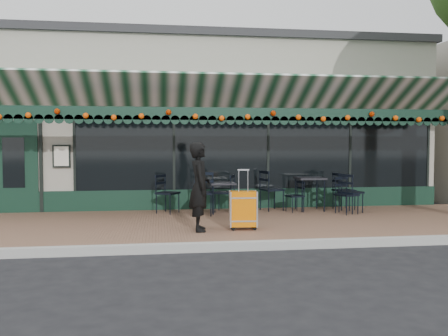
{
  "coord_description": "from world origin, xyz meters",
  "views": [
    {
      "loc": [
        -1.38,
        -7.89,
        1.81
      ],
      "look_at": [
        -0.07,
        1.6,
        1.31
      ],
      "focal_mm": 38.0,
      "sensor_mm": 36.0,
      "label": 1
    }
  ],
  "objects": [
    {
      "name": "chair_a_front",
      "position": [
        3.0,
        2.68,
        0.59
      ],
      "size": [
        0.57,
        0.57,
        0.88
      ],
      "primitive_type": null,
      "rotation": [
        0.0,
        0.0,
        0.38
      ],
      "color": "black",
      "rests_on": "sidewalk"
    },
    {
      "name": "curb",
      "position": [
        0.0,
        -0.08,
        0.07
      ],
      "size": [
        18.0,
        0.16,
        0.15
      ],
      "primitive_type": "cube",
      "color": "#9E9E99",
      "rests_on": "ground"
    },
    {
      "name": "restaurant_building",
      "position": [
        0.0,
        7.84,
        2.27
      ],
      "size": [
        12.0,
        9.6,
        4.5
      ],
      "color": "#9B9987",
      "rests_on": "ground"
    },
    {
      "name": "woman",
      "position": [
        -0.62,
        1.0,
        0.99
      ],
      "size": [
        0.41,
        0.61,
        1.68
      ],
      "primitive_type": "imported",
      "rotation": [
        0.0,
        0.0,
        1.56
      ],
      "color": "black",
      "rests_on": "sidewalk"
    },
    {
      "name": "ground",
      "position": [
        0.0,
        0.0,
        0.0
      ],
      "size": [
        80.0,
        80.0,
        0.0
      ],
      "primitive_type": "plane",
      "color": "black",
      "rests_on": "ground"
    },
    {
      "name": "chair_b_left",
      "position": [
        0.19,
        3.4,
        0.61
      ],
      "size": [
        0.6,
        0.6,
        0.92
      ],
      "primitive_type": null,
      "rotation": [
        0.0,
        0.0,
        -1.95
      ],
      "color": "black",
      "rests_on": "sidewalk"
    },
    {
      "name": "chair_solo",
      "position": [
        -1.17,
        3.4,
        0.62
      ],
      "size": [
        0.65,
        0.65,
        0.93
      ],
      "primitive_type": null,
      "rotation": [
        0.0,
        0.0,
        0.97
      ],
      "color": "black",
      "rests_on": "sidewalk"
    },
    {
      "name": "chair_b_right",
      "position": [
        1.39,
        3.5,
        0.65
      ],
      "size": [
        0.63,
        0.63,
        1.01
      ],
      "primitive_type": null,
      "rotation": [
        0.0,
        0.0,
        1.87
      ],
      "color": "black",
      "rests_on": "sidewalk"
    },
    {
      "name": "chair_b_front",
      "position": [
        -0.37,
        2.98,
        0.65
      ],
      "size": [
        0.59,
        0.59,
        1.0
      ],
      "primitive_type": null,
      "rotation": [
        0.0,
        0.0,
        -0.21
      ],
      "color": "black",
      "rests_on": "sidewalk"
    },
    {
      "name": "cafe_table_b",
      "position": [
        0.11,
        3.19,
        0.81
      ],
      "size": [
        0.59,
        0.59,
        0.73
      ],
      "color": "black",
      "rests_on": "sidewalk"
    },
    {
      "name": "chair_a_left",
      "position": [
        1.88,
        3.17,
        0.53
      ],
      "size": [
        0.46,
        0.46,
        0.76
      ],
      "primitive_type": null,
      "rotation": [
        0.0,
        0.0,
        -1.32
      ],
      "color": "black",
      "rests_on": "sidewalk"
    },
    {
      "name": "chair_a_right",
      "position": [
        3.23,
        3.44,
        0.62
      ],
      "size": [
        0.55,
        0.55,
        0.94
      ],
      "primitive_type": null,
      "rotation": [
        0.0,
        0.0,
        1.77
      ],
      "color": "black",
      "rests_on": "sidewalk"
    },
    {
      "name": "sidewalk",
      "position": [
        0.0,
        2.0,
        0.07
      ],
      "size": [
        18.0,
        4.0,
        0.15
      ],
      "primitive_type": "cube",
      "color": "brown",
      "rests_on": "ground"
    },
    {
      "name": "suitcase",
      "position": [
        0.23,
        1.02,
        0.54
      ],
      "size": [
        0.52,
        0.32,
        1.15
      ],
      "rotation": [
        0.0,
        0.0,
        -0.08
      ],
      "color": "orange",
      "rests_on": "sidewalk"
    },
    {
      "name": "chair_a_extra",
      "position": [
        3.17,
        2.86,
        0.63
      ],
      "size": [
        0.65,
        0.65,
        0.95
      ],
      "primitive_type": null,
      "rotation": [
        0.0,
        0.0,
        2.08
      ],
      "color": "black",
      "rests_on": "sidewalk"
    },
    {
      "name": "cafe_table_a",
      "position": [
        2.32,
        3.36,
        0.89
      ],
      "size": [
        0.67,
        0.67,
        0.82
      ],
      "color": "black",
      "rests_on": "sidewalk"
    }
  ]
}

